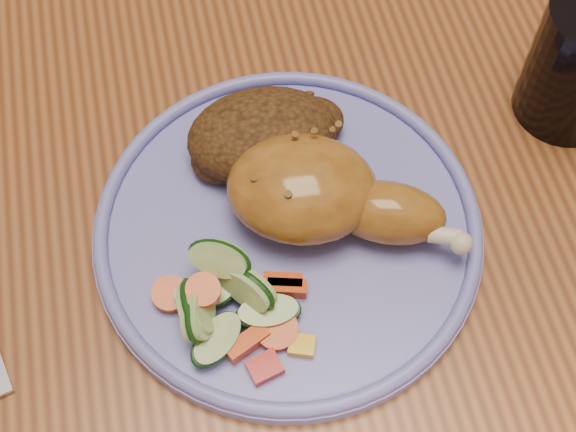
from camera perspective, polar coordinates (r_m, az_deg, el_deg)
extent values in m
plane|color=brown|center=(1.30, 0.74, -11.74)|extent=(4.00, 4.00, 0.00)
cube|color=brown|center=(0.65, 1.49, 8.14)|extent=(0.90, 1.40, 0.04)
cylinder|color=#4C2D16|center=(1.28, -10.75, 5.22)|extent=(0.04, 0.04, 0.41)
cylinder|color=#4C2D16|center=(1.31, 5.01, 8.06)|extent=(0.04, 0.04, 0.41)
cylinder|color=#6F6FC9|center=(0.55, 0.00, -1.06)|extent=(0.27, 0.27, 0.01)
torus|color=#6F6FC9|center=(0.54, 0.00, -0.52)|extent=(0.26, 0.26, 0.01)
ellipsoid|color=#A36622|center=(0.53, 0.98, 1.97)|extent=(0.12, 0.11, 0.05)
ellipsoid|color=#A36622|center=(0.53, 7.12, 0.24)|extent=(0.09, 0.07, 0.04)
sphere|color=beige|center=(0.53, 12.20, -1.90)|extent=(0.02, 0.02, 0.02)
ellipsoid|color=#4B2C12|center=(0.56, -1.85, 5.79)|extent=(0.11, 0.08, 0.05)
ellipsoid|color=#4B2C12|center=(0.58, 1.42, 6.67)|extent=(0.05, 0.04, 0.03)
ellipsoid|color=#4B2C12|center=(0.57, -4.74, 4.05)|extent=(0.04, 0.04, 0.02)
cube|color=#A50A05|center=(0.50, -1.67, -10.70)|extent=(0.02, 0.02, 0.01)
cube|color=#E5A507|center=(0.51, 0.98, -9.18)|extent=(0.02, 0.02, 0.01)
cube|color=#EC4307|center=(0.52, -0.07, -5.15)|extent=(0.03, 0.02, 0.01)
cylinder|color=#EC4307|center=(0.53, -8.37, -5.53)|extent=(0.02, 0.03, 0.01)
cylinder|color=#EC4307|center=(0.50, -6.05, -5.29)|extent=(0.02, 0.02, 0.01)
cylinder|color=#EC4307|center=(0.51, -0.83, -8.06)|extent=(0.03, 0.03, 0.01)
cube|color=#EC4307|center=(0.51, -2.94, -9.00)|extent=(0.03, 0.02, 0.01)
cube|color=#EC4307|center=(0.52, -0.37, -4.73)|extent=(0.03, 0.02, 0.01)
cylinder|color=#B8D288|center=(0.50, -6.42, -6.79)|extent=(0.04, 0.04, 0.04)
cylinder|color=#B8D288|center=(0.51, -4.89, -3.03)|extent=(0.05, 0.05, 0.04)
cylinder|color=#B8D288|center=(0.51, -2.88, -5.10)|extent=(0.04, 0.04, 0.04)
cylinder|color=#B8D288|center=(0.52, -5.96, -5.51)|extent=(0.04, 0.04, 0.02)
cylinder|color=#B8D288|center=(0.51, -5.11, -8.74)|extent=(0.06, 0.06, 0.02)
cylinder|color=#B8D288|center=(0.51, -1.40, -6.88)|extent=(0.04, 0.04, 0.02)
cylinder|color=#B8D288|center=(0.50, -6.65, -6.52)|extent=(0.03, 0.04, 0.04)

